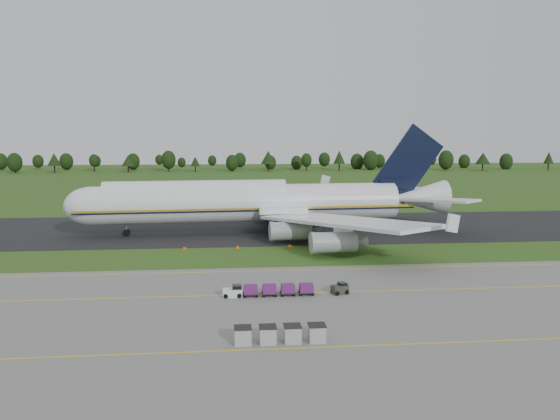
{
  "coord_description": "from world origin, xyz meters",
  "views": [
    {
      "loc": [
        -4.05,
        -88.83,
        19.94
      ],
      "look_at": [
        4.57,
        2.0,
        7.5
      ],
      "focal_mm": 35.0,
      "sensor_mm": 36.0,
      "label": 1
    }
  ],
  "objects": [
    {
      "name": "apron",
      "position": [
        0.0,
        -34.0,
        0.03
      ],
      "size": [
        300.0,
        52.0,
        0.06
      ],
      "primitive_type": "cube",
      "color": "slate",
      "rests_on": "ground"
    },
    {
      "name": "taxiway",
      "position": [
        0.0,
        28.0,
        0.04
      ],
      "size": [
        300.0,
        40.0,
        0.08
      ],
      "primitive_type": "cube",
      "color": "black",
      "rests_on": "ground"
    },
    {
      "name": "utility_cart",
      "position": [
        9.82,
        -22.74,
        0.6
      ],
      "size": [
        2.3,
        1.81,
        1.11
      ],
      "color": "#2F3525",
      "rests_on": "apron"
    },
    {
      "name": "aircraft",
      "position": [
        1.5,
        22.62,
        6.43
      ],
      "size": [
        80.11,
        78.03,
        22.51
      ],
      "color": "white",
      "rests_on": "ground"
    },
    {
      "name": "uld_row",
      "position": [
        0.74,
        -38.42,
        0.9
      ],
      "size": [
        8.9,
        1.7,
        1.68
      ],
      "color": "#9F9F9F",
      "rests_on": "apron"
    },
    {
      "name": "ground",
      "position": [
        0.0,
        0.0,
        0.0
      ],
      "size": [
        600.0,
        600.0,
        0.0
      ],
      "primitive_type": "plane",
      "color": "#2C5018",
      "rests_on": "ground"
    },
    {
      "name": "apron_markings",
      "position": [
        0.0,
        -26.98,
        0.06
      ],
      "size": [
        300.0,
        30.2,
        0.01
      ],
      "color": "yellow",
      "rests_on": "apron"
    },
    {
      "name": "edge_markers",
      "position": [
        -2.56,
        6.03,
        0.27
      ],
      "size": [
        19.02,
        0.3,
        0.6
      ],
      "color": "#F25C07",
      "rests_on": "ground"
    },
    {
      "name": "baggage_train",
      "position": [
        0.59,
        -22.77,
        0.8
      ],
      "size": [
        11.42,
        1.46,
        1.4
      ],
      "color": "silver",
      "rests_on": "apron"
    },
    {
      "name": "tree_line",
      "position": [
        0.56,
        220.91,
        6.5
      ],
      "size": [
        527.24,
        21.99,
        11.95
      ],
      "color": "black",
      "rests_on": "ground"
    }
  ]
}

